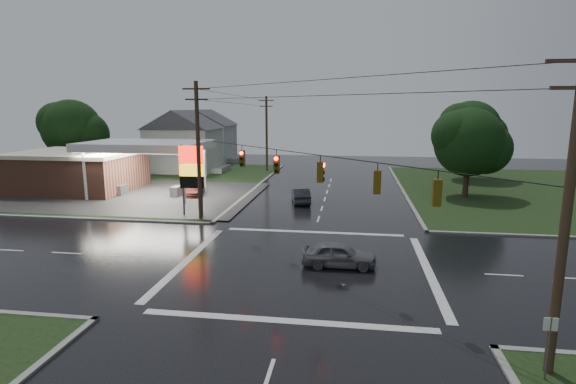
# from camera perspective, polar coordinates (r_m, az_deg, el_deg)

# --- Properties ---
(ground) EXTENTS (120.00, 120.00, 0.00)m
(ground) POSITION_cam_1_polar(r_m,az_deg,el_deg) (26.40, 2.02, -9.24)
(ground) COLOR black
(ground) RESTS_ON ground
(grass_nw) EXTENTS (36.00, 36.00, 0.08)m
(grass_nw) POSITION_cam_1_polar(r_m,az_deg,el_deg) (58.89, -20.98, 1.27)
(grass_nw) COLOR black
(grass_nw) RESTS_ON ground
(grass_ne) EXTENTS (36.00, 36.00, 0.08)m
(grass_ne) POSITION_cam_1_polar(r_m,az_deg,el_deg) (56.51, 32.53, -0.09)
(grass_ne) COLOR black
(grass_ne) RESTS_ON ground
(gas_station) EXTENTS (26.20, 18.00, 5.60)m
(gas_station) POSITION_cam_1_polar(r_m,az_deg,el_deg) (53.03, -24.14, 2.80)
(gas_station) COLOR #2D2D2D
(gas_station) RESTS_ON ground
(pylon_sign) EXTENTS (2.00, 0.35, 6.00)m
(pylon_sign) POSITION_cam_1_polar(r_m,az_deg,el_deg) (37.88, -12.15, 2.91)
(pylon_sign) COLOR #59595E
(pylon_sign) RESTS_ON ground
(utility_pole_nw) EXTENTS (2.20, 0.32, 11.00)m
(utility_pole_nw) POSITION_cam_1_polar(r_m,az_deg,el_deg) (36.41, -11.32, 5.34)
(utility_pole_nw) COLOR #382619
(utility_pole_nw) RESTS_ON ground
(utility_pole_se) EXTENTS (2.20, 0.32, 11.00)m
(utility_pole_se) POSITION_cam_1_polar(r_m,az_deg,el_deg) (16.96, 31.89, -2.13)
(utility_pole_se) COLOR #382619
(utility_pole_se) RESTS_ON ground
(utility_pole_n) EXTENTS (2.20, 0.32, 10.50)m
(utility_pole_n) POSITION_cam_1_polar(r_m,az_deg,el_deg) (63.93, -2.74, 7.56)
(utility_pole_n) COLOR #382619
(utility_pole_n) RESTS_ON ground
(traffic_signals) EXTENTS (26.87, 26.87, 1.47)m
(traffic_signals) POSITION_cam_1_polar(r_m,az_deg,el_deg) (24.92, 2.16, 4.89)
(traffic_signals) COLOR black
(traffic_signals) RESTS_ON ground
(house_near) EXTENTS (11.05, 8.48, 8.60)m
(house_near) POSITION_cam_1_polar(r_m,az_deg,el_deg) (65.26, -13.05, 6.43)
(house_near) COLOR silver
(house_near) RESTS_ON ground
(house_far) EXTENTS (11.05, 8.48, 8.60)m
(house_far) POSITION_cam_1_polar(r_m,az_deg,el_deg) (76.86, -10.51, 7.14)
(house_far) COLOR silver
(house_far) RESTS_ON ground
(tree_nw_behind) EXTENTS (8.93, 7.60, 10.00)m
(tree_nw_behind) POSITION_cam_1_polar(r_m,az_deg,el_deg) (65.78, -25.66, 7.24)
(tree_nw_behind) COLOR black
(tree_nw_behind) RESTS_ON ground
(tree_ne_near) EXTENTS (7.99, 6.80, 8.98)m
(tree_ne_near) POSITION_cam_1_polar(r_m,az_deg,el_deg) (48.18, 22.15, 5.85)
(tree_ne_near) COLOR black
(tree_ne_near) RESTS_ON ground
(tree_ne_far) EXTENTS (8.46, 7.20, 9.80)m
(tree_ne_far) POSITION_cam_1_polar(r_m,az_deg,el_deg) (60.49, 22.30, 7.27)
(tree_ne_far) COLOR black
(tree_ne_far) RESTS_ON ground
(car_north) EXTENTS (2.41, 4.62, 1.45)m
(car_north) POSITION_cam_1_polar(r_m,az_deg,el_deg) (42.78, 1.63, -0.43)
(car_north) COLOR #21222A
(car_north) RESTS_ON ground
(car_crossing) EXTENTS (4.26, 1.75, 1.45)m
(car_crossing) POSITION_cam_1_polar(r_m,az_deg,el_deg) (26.08, 6.49, -7.88)
(car_crossing) COLOR slate
(car_crossing) RESTS_ON ground
(car_pump) EXTENTS (2.98, 4.67, 1.26)m
(car_pump) POSITION_cam_1_polar(r_m,az_deg,el_deg) (47.32, -11.77, 0.31)
(car_pump) COLOR #541813
(car_pump) RESTS_ON ground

